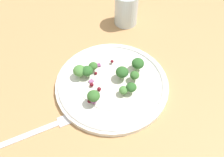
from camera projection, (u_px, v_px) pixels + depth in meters
ground_plane at (115, 99)px, 55.52cm from camera, size 180.00×180.00×2.00cm
plate at (112, 84)px, 55.91cm from camera, size 25.77×25.77×1.70cm
dressing_pool at (112, 82)px, 55.57cm from camera, size 14.95×14.95×0.20cm
broccoli_floret_0 at (131, 87)px, 52.31cm from camera, size 2.31×2.31×2.34cm
broccoli_floret_1 at (138, 64)px, 56.55cm from camera, size 2.93×2.93×2.97cm
broccoli_floret_2 at (94, 96)px, 50.40cm from camera, size 2.71×2.71×2.74cm
broccoli_floret_3 at (87, 71)px, 55.07cm from camera, size 2.65×2.65×2.68cm
broccoli_floret_4 at (124, 90)px, 52.44cm from camera, size 1.97×1.97×2.00cm
broccoli_floret_5 at (122, 72)px, 54.55cm from camera, size 2.89×2.89×2.93cm
broccoli_floret_6 at (80, 71)px, 55.27cm from camera, size 2.96×2.96×2.99cm
broccoli_floret_7 at (135, 75)px, 54.52cm from camera, size 2.12×2.12×2.15cm
broccoli_floret_8 at (93, 66)px, 56.36cm from camera, size 2.07×2.07×2.10cm
cranberry_0 at (99, 88)px, 53.82cm from camera, size 0.90×0.90×0.90cm
cranberry_1 at (92, 85)px, 54.29cm from camera, size 0.92×0.92×0.92cm
cranberry_2 at (112, 61)px, 58.43cm from camera, size 0.78×0.78×0.78cm
cranberry_3 at (96, 73)px, 56.76cm from camera, size 0.73×0.73×0.73cm
cranberry_4 at (90, 66)px, 57.61cm from camera, size 0.73×0.73×0.73cm
cranberry_5 at (89, 101)px, 51.94cm from camera, size 0.86×0.86×0.86cm
onion_bit_0 at (94, 100)px, 51.76cm from camera, size 1.43×1.60×0.58cm
onion_bit_1 at (91, 81)px, 55.33cm from camera, size 1.27×1.29×0.31cm
onion_bit_2 at (98, 65)px, 58.37cm from camera, size 1.49×1.36×0.31cm
fork at (37, 131)px, 49.11cm from camera, size 16.25×12.18×0.50cm
water_glass at (126, 9)px, 67.62cm from camera, size 6.48×6.48×9.06cm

